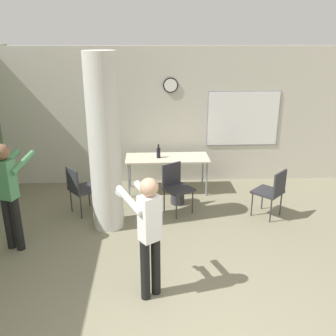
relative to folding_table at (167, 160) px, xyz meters
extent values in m
cube|color=beige|center=(0.10, 0.62, 0.73)|extent=(8.00, 0.12, 2.80)
cylinder|color=black|center=(0.10, 0.55, 1.38)|extent=(0.30, 0.03, 0.30)
cylinder|color=white|center=(0.10, 0.53, 1.38)|extent=(0.26, 0.01, 0.25)
cube|color=#99999E|center=(1.61, 0.56, 0.68)|extent=(1.52, 0.01, 1.16)
cube|color=white|center=(1.61, 0.55, 0.68)|extent=(1.46, 0.02, 1.10)
cylinder|color=silver|center=(-1.04, -1.39, 0.73)|extent=(0.49, 0.49, 2.80)
cube|color=beige|center=(0.00, 0.00, 0.04)|extent=(1.63, 0.65, 0.03)
cylinder|color=gray|center=(-0.76, -0.26, -0.32)|extent=(0.04, 0.04, 0.69)
cylinder|color=gray|center=(0.76, -0.26, -0.32)|extent=(0.04, 0.04, 0.69)
cylinder|color=gray|center=(-0.76, 0.26, -0.32)|extent=(0.04, 0.04, 0.69)
cylinder|color=gray|center=(0.76, 0.26, -0.32)|extent=(0.04, 0.04, 0.69)
cylinder|color=black|center=(-0.17, -0.02, 0.15)|extent=(0.08, 0.08, 0.20)
cylinder|color=black|center=(-0.17, -0.02, 0.29)|extent=(0.03, 0.03, 0.08)
cylinder|color=#38383D|center=(0.16, -0.59, -0.47)|extent=(0.26, 0.26, 0.39)
cube|color=#2D2D33|center=(1.68, -1.17, -0.22)|extent=(0.62, 0.62, 0.04)
cube|color=#2D2D33|center=(1.82, -1.32, 0.00)|extent=(0.30, 0.30, 0.40)
cylinder|color=#333333|center=(1.68, -0.91, -0.46)|extent=(0.02, 0.02, 0.43)
cylinder|color=#333333|center=(1.42, -1.17, -0.46)|extent=(0.02, 0.02, 0.43)
cylinder|color=#333333|center=(1.93, -1.17, -0.46)|extent=(0.02, 0.02, 0.43)
cylinder|color=#333333|center=(1.67, -1.42, -0.46)|extent=(0.02, 0.02, 0.43)
cube|color=#2D2D33|center=(-1.51, -0.87, -0.22)|extent=(0.62, 0.62, 0.04)
cube|color=#2D2D33|center=(-1.67, -1.00, 0.00)|extent=(0.27, 0.33, 0.40)
cylinder|color=#333333|center=(-1.25, -0.90, -0.46)|extent=(0.02, 0.02, 0.43)
cylinder|color=#333333|center=(-1.47, -0.62, -0.46)|extent=(0.02, 0.02, 0.43)
cylinder|color=#333333|center=(-1.54, -1.12, -0.46)|extent=(0.02, 0.02, 0.43)
cylinder|color=#333333|center=(-1.76, -0.84, -0.46)|extent=(0.02, 0.02, 0.43)
cube|color=#2D2D33|center=(0.15, -0.96, -0.22)|extent=(0.61, 0.61, 0.04)
cube|color=#2D2D33|center=(0.04, -0.79, 0.00)|extent=(0.35, 0.24, 0.40)
cylinder|color=#333333|center=(0.10, -1.21, -0.46)|extent=(0.02, 0.02, 0.43)
cylinder|color=#333333|center=(0.40, -1.02, -0.46)|extent=(0.02, 0.02, 0.43)
cylinder|color=#333333|center=(-0.10, -0.91, -0.46)|extent=(0.02, 0.02, 0.43)
cylinder|color=#333333|center=(0.20, -0.71, -0.46)|extent=(0.02, 0.02, 0.43)
cylinder|color=black|center=(-0.30, -3.15, -0.28)|extent=(0.11, 0.11, 0.78)
cylinder|color=black|center=(-0.43, -3.24, -0.28)|extent=(0.11, 0.11, 0.78)
cube|color=white|center=(-0.36, -3.20, 0.38)|extent=(0.29, 0.28, 0.55)
sphere|color=tan|center=(-0.36, -3.20, 0.77)|extent=(0.21, 0.21, 0.21)
cylinder|color=white|center=(-0.38, -2.94, 0.56)|extent=(0.34, 0.45, 0.22)
cylinder|color=white|center=(-0.59, -3.08, 0.56)|extent=(0.34, 0.45, 0.22)
cube|color=white|center=(-0.71, -2.90, 0.56)|extent=(0.10, 0.13, 0.04)
cylinder|color=black|center=(-2.28, -2.05, -0.26)|extent=(0.12, 0.12, 0.82)
cylinder|color=black|center=(-2.43, -2.00, -0.26)|extent=(0.12, 0.12, 0.82)
cube|color=#4C8C59|center=(-2.36, -2.03, 0.44)|extent=(0.29, 0.26, 0.58)
sphere|color=brown|center=(-2.36, -2.03, 0.84)|extent=(0.22, 0.22, 0.22)
cylinder|color=#4C8C59|center=(-2.15, -1.85, 0.62)|extent=(0.26, 0.51, 0.23)
cylinder|color=#4C8C59|center=(-2.40, -1.76, 0.62)|extent=(0.26, 0.51, 0.23)
camera|label=1|loc=(-0.35, -6.99, 2.36)|focal=40.00mm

